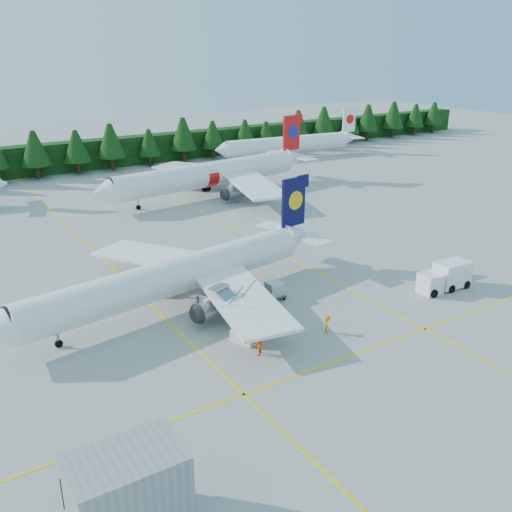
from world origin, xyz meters
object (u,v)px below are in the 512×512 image
airliner_navy (166,280)px  airliner_red (204,176)px  airstairs (251,326)px  service_truck (444,277)px

airliner_navy → airliner_red: bearing=48.4°
airstairs → service_truck: size_ratio=1.06×
airstairs → airliner_red: bearing=46.3°
airliner_navy → service_truck: bearing=-31.8°
airliner_navy → airliner_red: size_ratio=0.88×
airliner_navy → airstairs: bearing=-72.8°
airliner_red → airstairs: 50.53m
airliner_red → airliner_navy: bearing=-129.4°
airliner_navy → airstairs: airliner_navy is taller
airliner_navy → service_truck: size_ratio=5.96×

